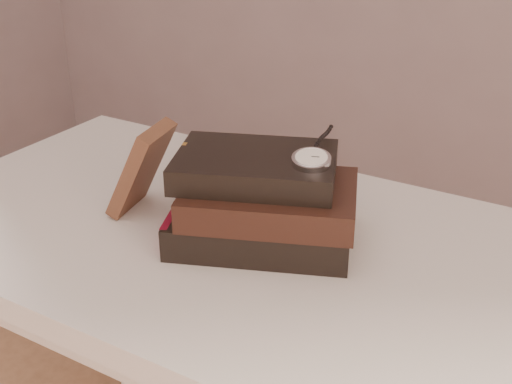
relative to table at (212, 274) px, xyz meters
The scene contains 5 objects.
table is the anchor object (origin of this frame).
book_stack 0.18m from the table, ahead, with size 0.32×0.26×0.13m.
journal 0.21m from the table, behind, with size 0.02×0.10×0.15m, color #44261A.
pocket_watch 0.28m from the table, ahead, with size 0.07×0.16×0.02m.
eyeglasses 0.18m from the table, 118.70° to the left, with size 0.15×0.16×0.05m.
Camera 1 is at (0.52, -0.39, 1.25)m, focal length 46.32 mm.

